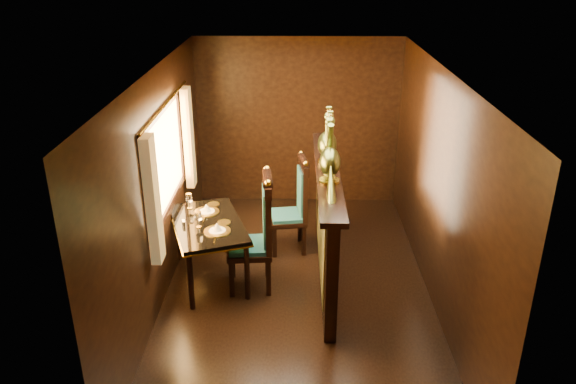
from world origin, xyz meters
name	(u,v)px	position (x,y,z in m)	size (l,w,h in m)	color
ground	(297,287)	(0.00, 0.00, 0.00)	(5.00, 5.00, 0.00)	black
room_shell	(290,159)	(-0.09, 0.02, 1.58)	(3.04, 5.04, 2.52)	black
partition	(325,221)	(0.32, 0.30, 0.71)	(0.26, 2.70, 1.36)	black
dining_table	(208,228)	(-1.04, 0.19, 0.67)	(1.12, 1.43, 0.94)	black
chair_left	(261,229)	(-0.42, 0.04, 0.74)	(0.55, 0.57, 1.41)	black
chair_right	(297,202)	(-0.01, 0.93, 0.67)	(0.52, 0.54, 1.29)	black
peacock_left	(330,150)	(0.33, -0.10, 1.73)	(0.23, 0.61, 0.73)	#1C5530
peacock_right	(327,133)	(0.33, 0.49, 1.72)	(0.23, 0.60, 0.72)	#1C5530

